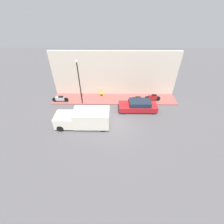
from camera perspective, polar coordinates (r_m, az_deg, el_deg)
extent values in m
plane|color=#514F51|center=(15.40, 1.00, -4.50)|extent=(60.00, 60.00, 0.00)
cube|color=#934C47|center=(19.15, 0.95, 5.00)|extent=(2.51, 15.42, 0.10)
cube|color=beige|center=(19.13, 1.03, 14.25)|extent=(0.30, 15.42, 5.60)
cube|color=maroon|center=(17.20, 9.72, 1.96)|extent=(1.64, 4.26, 0.61)
cube|color=#192333|center=(16.93, 10.63, 3.47)|extent=(1.44, 2.34, 0.49)
cylinder|color=black|center=(16.54, 4.24, 0.15)|extent=(0.20, 0.62, 0.62)
cylinder|color=black|center=(17.68, 4.02, 2.88)|extent=(0.20, 0.62, 0.62)
cylinder|color=black|center=(17.09, 15.50, 0.08)|extent=(0.20, 0.62, 0.62)
cylinder|color=black|center=(18.19, 14.60, 2.73)|extent=(0.20, 0.62, 0.62)
cube|color=silver|center=(14.68, -7.78, -2.22)|extent=(1.86, 3.42, 1.64)
cube|color=silver|center=(15.43, -17.41, -2.78)|extent=(1.77, 1.84, 1.15)
cube|color=#192333|center=(15.33, -18.61, -1.84)|extent=(1.58, 1.01, 0.46)
cylinder|color=black|center=(15.24, -19.10, -5.90)|extent=(0.22, 0.66, 0.66)
cylinder|color=black|center=(16.38, -17.58, -2.11)|extent=(0.22, 0.66, 0.66)
cylinder|color=black|center=(14.41, -3.47, -6.35)|extent=(0.22, 0.66, 0.66)
cylinder|color=black|center=(15.61, -3.13, -2.31)|extent=(0.22, 0.66, 0.66)
cube|color=#B7B7BF|center=(19.36, -19.17, 4.85)|extent=(0.30, 1.06, 0.41)
cube|color=black|center=(19.18, -18.92, 5.53)|extent=(0.27, 0.58, 0.12)
cylinder|color=black|center=(19.69, -21.03, 4.40)|extent=(0.10, 0.55, 0.55)
cylinder|color=black|center=(19.21, -17.07, 4.48)|extent=(0.10, 0.55, 0.55)
cube|color=#B21E1E|center=(19.11, 15.21, 5.46)|extent=(0.30, 1.03, 0.48)
cube|color=black|center=(18.99, 15.76, 6.22)|extent=(0.27, 0.56, 0.12)
cylinder|color=black|center=(19.05, 13.18, 5.02)|extent=(0.10, 0.62, 0.62)
cylinder|color=black|center=(19.38, 17.01, 4.91)|extent=(0.10, 0.62, 0.62)
cube|color=black|center=(18.32, 9.34, 4.79)|extent=(0.30, 1.08, 0.45)
cube|color=black|center=(18.19, 9.89, 5.54)|extent=(0.27, 0.59, 0.12)
cylinder|color=black|center=(18.32, 7.07, 4.35)|extent=(0.10, 0.59, 0.59)
cylinder|color=black|center=(18.54, 11.48, 4.27)|extent=(0.10, 0.59, 0.59)
cylinder|color=black|center=(17.39, -12.19, 10.25)|extent=(0.12, 0.12, 5.00)
sphere|color=silver|center=(16.42, -13.40, 18.31)|extent=(0.28, 0.28, 0.28)
cube|color=yellow|center=(19.48, -3.95, 7.26)|extent=(0.40, 0.40, 0.04)
cube|color=yellow|center=(19.37, -4.52, 7.94)|extent=(0.40, 0.04, 0.49)
cylinder|color=yellow|center=(19.44, -3.45, 6.40)|extent=(0.04, 0.04, 0.44)
cylinder|color=yellow|center=(19.74, -3.39, 6.91)|extent=(0.04, 0.04, 0.44)
cylinder|color=yellow|center=(19.47, -4.46, 6.40)|extent=(0.04, 0.04, 0.44)
cylinder|color=yellow|center=(19.77, -4.39, 6.91)|extent=(0.04, 0.04, 0.44)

